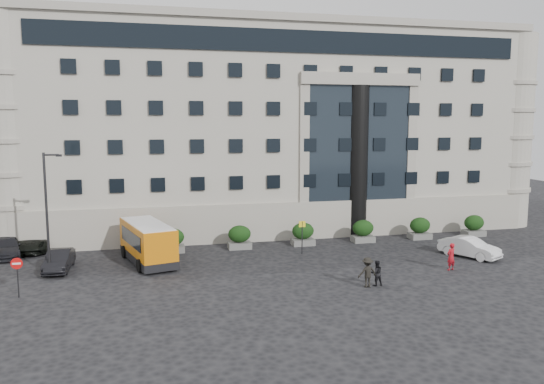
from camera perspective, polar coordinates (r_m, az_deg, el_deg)
The scene contains 20 objects.
ground at distance 34.46m, azimuth -3.28°, elevation -9.16°, with size 120.00×120.00×0.00m, color black.
civic_building at distance 55.77m, azimuth -1.16°, elevation 6.59°, with size 44.00×24.00×18.00m, color #9C988A.
entrance_column at distance 46.44m, azimuth 9.17°, elevation 3.24°, with size 1.80×1.80×13.00m, color black.
hedge_a at distance 41.35m, azimuth -10.66°, elevation -5.12°, with size 1.80×1.26×1.84m.
hedge_b at distance 41.88m, azimuth -3.51°, elevation -4.85°, with size 1.80×1.26×1.84m.
hedge_c at distance 43.03m, azimuth 3.35°, elevation -4.51°, with size 1.80×1.26×1.84m.
hedge_d at distance 44.76m, azimuth 9.76°, elevation -4.14°, with size 1.80×1.26×1.84m.
hedge_e at distance 47.01m, azimuth 15.62°, elevation -3.75°, with size 1.80×1.26×1.84m.
hedge_f at distance 49.70m, azimuth 20.90°, elevation -3.37°, with size 1.80×1.26×1.84m.
street_lamp at distance 36.52m, azimuth -22.99°, elevation -1.77°, with size 1.16×0.18×8.00m.
bus_stop_sign at distance 39.99m, azimuth 3.26°, elevation -4.26°, with size 0.50×0.08×2.52m.
no_entry_sign at distance 33.38m, azimuth -25.73°, elevation -7.51°, with size 0.64×0.16×2.32m.
minibus at distance 38.52m, azimuth -13.24°, elevation -5.15°, with size 4.08×7.19×2.84m.
parked_car_b at distance 38.52m, azimuth -21.93°, elevation -6.84°, with size 1.47×4.22×1.39m, color black.
parked_car_c at distance 44.08m, azimuth -26.59°, elevation -5.33°, with size 1.94×4.78×1.39m, color black.
parked_car_d at distance 45.25m, azimuth -24.24°, elevation -4.77°, with size 2.57×5.57×1.55m, color black.
white_taxi at distance 41.88m, azimuth 20.47°, elevation -5.59°, with size 1.55×4.44×1.46m, color silver.
pedestrian_a at distance 37.78m, azimuth 18.70°, elevation -6.61°, with size 0.67×0.44×1.85m, color #A2101A.
pedestrian_b at distance 33.16m, azimuth 11.18°, elevation -8.55°, with size 0.76×0.59×1.57m, color black.
pedestrian_c at distance 32.73m, azimuth 10.22°, elevation -8.50°, with size 1.19×0.68×1.84m, color black.
Camera 1 is at (-5.61, -32.54, 9.86)m, focal length 35.00 mm.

